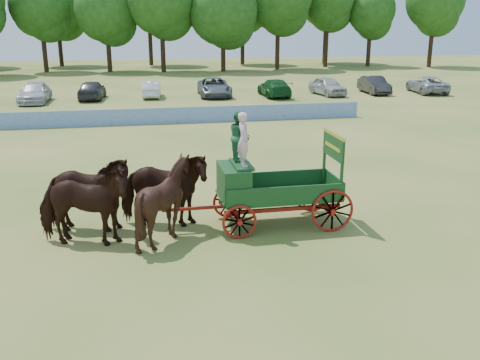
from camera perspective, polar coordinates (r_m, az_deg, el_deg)
ground at (r=18.29m, az=-0.29°, el=-4.07°), size 160.00×160.00×0.00m
horse_lead_left at (r=16.35m, az=-16.38°, el=-2.69°), size 3.19×2.03×2.49m
horse_lead_right at (r=17.39m, az=-16.10°, el=-1.51°), size 3.16×1.91×2.49m
horse_wheel_left at (r=16.29m, az=-7.95°, el=-2.22°), size 2.57×2.36×2.50m
horse_wheel_right at (r=17.33m, az=-8.18°, el=-1.07°), size 3.17×1.96×2.49m
farm_dray at (r=17.09m, az=1.76°, el=0.36°), size 6.00×2.00×3.83m
sponsor_banner at (r=35.37m, az=-7.51°, el=6.82°), size 26.00×0.08×1.05m
parked_cars at (r=47.23m, az=-6.48°, el=9.60°), size 52.10×7.29×1.63m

